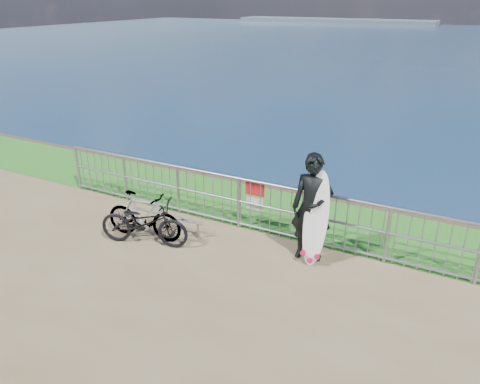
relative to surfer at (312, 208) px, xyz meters
The scene contains 8 objects.
grass_strip 2.20m from the surfer, 128.32° to the left, with size 120.00×120.00×0.00m, color #226D1E.
seascape 153.17m from the surfer, 107.08° to the left, with size 260.00×260.00×5.00m.
railing 1.35m from the surfer, 159.75° to the left, with size 10.06×0.10×1.13m.
surfer is the anchor object (origin of this frame).
surfboard 0.28m from the surfer, 49.51° to the right, with size 0.48×0.43×1.75m.
bicycle_near 3.22m from the surfer, 160.93° to the right, with size 0.62×1.77×0.93m, color black.
bicycle_far 3.31m from the surfer, 165.29° to the right, with size 0.46×1.63×0.98m, color black.
bike_rack 3.07m from the surfer, behind, with size 1.74×0.05×0.36m.
Camera 1 is at (3.61, -6.12, 4.51)m, focal length 35.00 mm.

